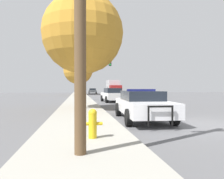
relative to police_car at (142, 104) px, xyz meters
name	(u,v)px	position (x,y,z in m)	size (l,w,h in m)	color
ground_plane	(204,124)	(2.21, -1.65, -0.76)	(110.00, 110.00, 0.00)	#565659
sidewalk_left	(82,126)	(-2.89, -1.65, -0.69)	(3.00, 110.00, 0.13)	#99968C
police_car	(142,104)	(0.00, 0.00, 0.00)	(2.34, 5.35, 1.48)	white
fire_hydrant	(93,122)	(-2.63, -3.94, -0.18)	(0.56, 0.24, 0.83)	gold
traffic_light	(90,69)	(-1.62, 15.71, 2.97)	(4.36, 0.35, 5.03)	#424247
car_background_distant	(93,91)	(0.40, 42.32, -0.05)	(2.11, 4.40, 1.29)	#474C51
car_background_midblock	(112,95)	(0.53, 12.67, 0.02)	(2.13, 4.29, 1.47)	silver
box_truck	(113,87)	(4.37, 35.68, 0.87)	(2.70, 7.78, 3.06)	maroon
tree_sidewalk_near	(83,33)	(-2.71, 4.97, 4.48)	(5.52, 5.52, 7.88)	brown
tree_sidewalk_far	(78,70)	(-3.01, 34.82, 4.40)	(5.97, 5.97, 8.02)	brown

